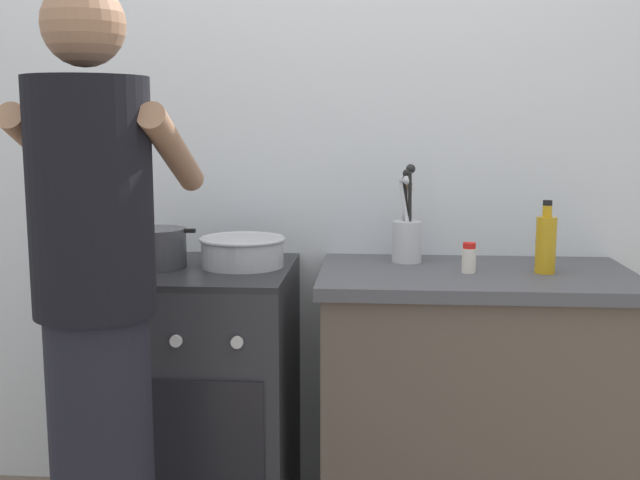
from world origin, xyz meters
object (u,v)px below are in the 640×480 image
at_px(spice_bottle, 469,258).
at_px(oil_bottle, 546,243).
at_px(stove_range, 202,399).
at_px(person, 98,328).
at_px(pot, 156,248).
at_px(mixing_bowl, 243,250).
at_px(utensil_crock, 407,232).

relative_size(spice_bottle, oil_bottle, 0.42).
bearing_deg(stove_range, person, -100.44).
distance_m(pot, mixing_bowl, 0.28).
height_order(pot, mixing_bowl, pot).
xyz_separation_m(spice_bottle, person, (-0.99, -0.60, -0.09)).
bearing_deg(mixing_bowl, utensil_crock, 13.02).
height_order(stove_range, mixing_bowl, mixing_bowl).
distance_m(utensil_crock, spice_bottle, 0.27).
bearing_deg(person, mixing_bowl, 68.61).
distance_m(stove_range, oil_bottle, 1.24).
relative_size(pot, oil_bottle, 1.14).
distance_m(stove_range, spice_bottle, 1.00).
relative_size(mixing_bowl, person, 0.17).
height_order(spice_bottle, oil_bottle, oil_bottle).
relative_size(mixing_bowl, utensil_crock, 0.86).
relative_size(stove_range, oil_bottle, 3.90).
bearing_deg(utensil_crock, pot, -168.91).
xyz_separation_m(mixing_bowl, oil_bottle, (0.97, -0.04, 0.04)).
xyz_separation_m(pot, oil_bottle, (1.25, -0.00, 0.03)).
bearing_deg(pot, utensil_crock, 11.09).
distance_m(spice_bottle, person, 1.16).
bearing_deg(mixing_bowl, person, -111.39).
relative_size(pot, mixing_bowl, 0.93).
bearing_deg(spice_bottle, pot, 179.13).
xyz_separation_m(pot, spice_bottle, (1.01, -0.02, -0.02)).
distance_m(mixing_bowl, oil_bottle, 0.97).
bearing_deg(oil_bottle, spice_bottle, -176.74).
distance_m(pot, oil_bottle, 1.25).
bearing_deg(utensil_crock, stove_range, -167.28).
bearing_deg(utensil_crock, mixing_bowl, -166.98).
distance_m(stove_range, utensil_crock, 0.89).
height_order(mixing_bowl, utensil_crock, utensil_crock).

